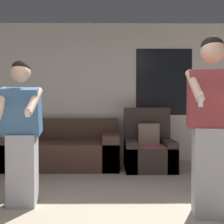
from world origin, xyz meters
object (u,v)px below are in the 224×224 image
(couch, at_px, (62,150))
(person_left, at_px, (22,133))
(armchair, at_px, (148,149))
(person_right, at_px, (212,125))

(couch, xyz_separation_m, person_left, (-0.09, -1.86, 0.50))
(couch, relative_size, armchair, 1.93)
(person_right, bearing_deg, couch, 130.76)
(armchair, bearing_deg, person_left, -133.37)
(person_left, distance_m, person_right, 1.96)
(person_left, bearing_deg, armchair, 46.63)
(armchair, height_order, person_left, person_left)
(couch, distance_m, person_right, 2.89)
(person_left, bearing_deg, person_right, -8.21)
(person_right, bearing_deg, armchair, 99.21)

